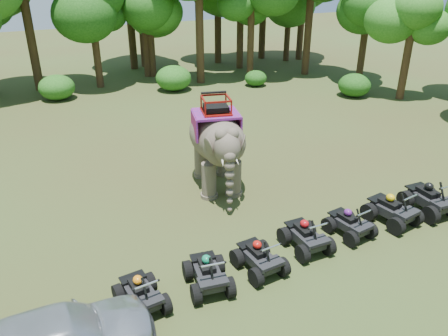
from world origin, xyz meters
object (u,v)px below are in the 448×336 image
Objects in this scene: atv_5 at (393,206)px; atv_6 at (431,195)px; elephant at (217,142)px; atv_2 at (260,254)px; atv_4 at (350,220)px; atv_1 at (208,270)px; atv_3 at (306,233)px; atv_0 at (140,290)px.

atv_6 is (1.76, -0.11, 0.04)m from atv_5.
elephant is at bearing 121.08° from atv_5.
atv_5 is at bearing -179.83° from atv_6.
atv_2 is (-1.31, -5.55, -1.31)m from elephant.
elephant reaches higher than atv_4.
atv_6 is at bearing -2.84° from atv_2.
atv_2 is 0.85× the size of atv_6.
atv_5 reaches higher than atv_1.
atv_3 reaches higher than atv_1.
atv_4 is at bearing 12.25° from atv_1.
atv_5 is (5.54, 0.19, 0.06)m from atv_2.
atv_3 is at bearing -68.75° from elephant.
atv_3 reaches higher than atv_0.
atv_4 is (2.37, -5.30, -1.32)m from elephant.
atv_6 reaches higher than atv_5.
atv_4 is (1.79, -0.01, -0.04)m from atv_3.
atv_6 is at bearing -27.38° from elephant.
atv_0 is at bearing -116.93° from elephant.
atv_5 is 0.94× the size of atv_6.
atv_4 is at bearing 170.94° from atv_5.
atv_1 is 5.35m from atv_4.
atv_5 is (9.14, 0.10, 0.07)m from atv_0.
atv_4 is at bearing -3.46° from atv_0.
elephant is 7.46m from atv_0.
atv_3 is (1.89, 0.27, 0.02)m from atv_2.
atv_6 is (7.31, 0.09, 0.10)m from atv_2.
atv_6 reaches higher than atv_1.
atv_5 is at bearing -1.52° from atv_2.
atv_3 is 0.93× the size of atv_5.
atv_3 is (0.58, -5.29, -1.29)m from elephant.
atv_1 is at bearing 174.10° from atv_5.
atv_0 is 0.95× the size of atv_3.
atv_0 is 7.27m from atv_4.
atv_1 is at bearing -103.33° from elephant.
elephant is at bearing 107.98° from atv_4.
atv_2 reaches higher than atv_0.
atv_5 is (3.65, -0.07, 0.04)m from atv_3.
atv_5 reaches higher than atv_2.
atv_4 is (5.34, 0.23, -0.03)m from atv_1.
atv_1 is 3.57m from atv_3.
atv_0 is 9.14m from atv_5.
atv_1 is 1.67m from atv_2.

